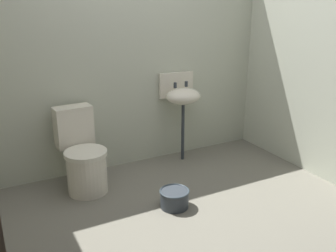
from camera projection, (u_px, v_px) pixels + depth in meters
The scene contains 6 objects.
ground_plane at pixel (183, 215), 3.28m from camera, with size 3.58×2.75×0.08m, color slate.
wall_back at pixel (127, 68), 3.94m from camera, with size 3.58×0.10×2.15m, color #B9BFA8.
wall_right at pixel (322, 72), 3.72m from camera, with size 0.10×2.55×2.15m, color beige.
toilet_near_wall at pixel (83, 158), 3.57m from camera, with size 0.43×0.62×0.78m.
sink at pixel (182, 95), 4.11m from camera, with size 0.42×0.35×0.99m.
bucket at pixel (174, 198), 3.30m from camera, with size 0.27×0.27×0.16m.
Camera 1 is at (-1.44, -2.46, 1.76)m, focal length 39.77 mm.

